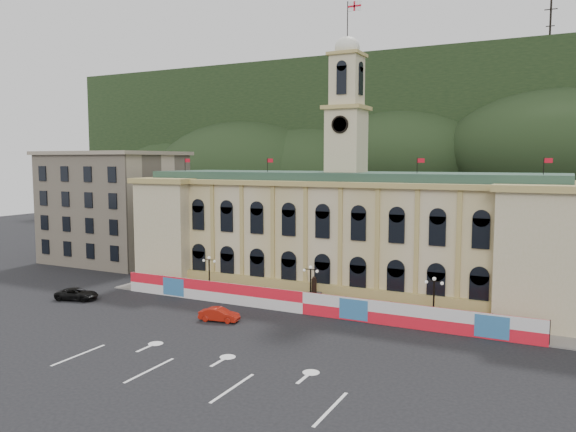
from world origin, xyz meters
The scene contains 13 objects.
ground centered at (0.00, 0.00, 0.00)m, with size 260.00×260.00×0.00m, color black.
lane_markings centered at (0.00, -5.00, 0.00)m, with size 26.00×10.00×0.02m, color white, non-canonical shape.
hill_ridge centered at (0.03, 121.99, 19.48)m, with size 230.00×80.00×64.00m.
city_hall centered at (0.00, 27.63, 7.85)m, with size 56.20×17.60×37.10m.
side_building_left centered at (-43.00, 30.93, 9.33)m, with size 21.00×17.00×18.60m.
hoarding_fence centered at (0.06, 15.07, 1.25)m, with size 50.00×0.44×2.50m.
pavement centered at (0.00, 17.75, 0.08)m, with size 56.00×5.50×0.16m, color slate.
statue centered at (0.00, 18.00, 1.19)m, with size 1.40×1.40×3.72m.
lamp_left centered at (-14.00, 17.00, 3.07)m, with size 1.96×0.44×5.15m.
lamp_center centered at (0.00, 17.00, 3.07)m, with size 1.96×0.44×5.15m.
lamp_right centered at (14.00, 17.00, 3.07)m, with size 1.96×0.44×5.15m.
red_sedan centered at (-6.78, 8.37, 0.72)m, with size 4.54×2.24×1.43m, color #9E170B.
black_suv centered at (-27.59, 8.21, 0.72)m, with size 5.64×3.73×1.44m, color black.
Camera 1 is at (26.09, -40.59, 17.11)m, focal length 35.00 mm.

